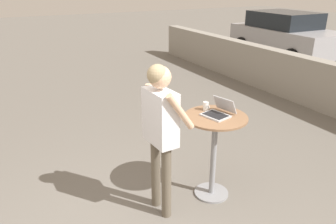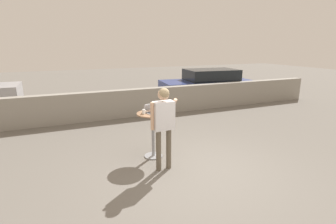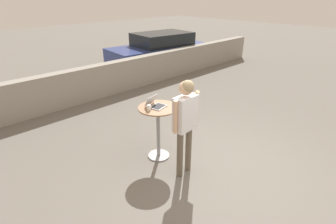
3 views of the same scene
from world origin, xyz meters
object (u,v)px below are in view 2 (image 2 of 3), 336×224
cafe_table (153,127)px  laptop (152,111)px  coffee_mug (144,112)px  standing_person (164,118)px  parked_car_further_down (208,85)px

cafe_table → laptop: bearing=105.8°
coffee_mug → laptop: bearing=11.4°
cafe_table → laptop: laptop is taller
standing_person → coffee_mug: bearing=104.7°
standing_person → parked_car_further_down: size_ratio=0.40×
cafe_table → coffee_mug: coffee_mug is taller
coffee_mug → standing_person: standing_person is taller
laptop → standing_person: 0.75m
cafe_table → laptop: size_ratio=2.79×
cafe_table → parked_car_further_down: (4.53, 4.91, 0.04)m
laptop → standing_person: standing_person is taller
cafe_table → coffee_mug: size_ratio=9.67×
coffee_mug → parked_car_further_down: 6.83m
cafe_table → standing_person: size_ratio=0.61×
coffee_mug → standing_person: 0.73m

